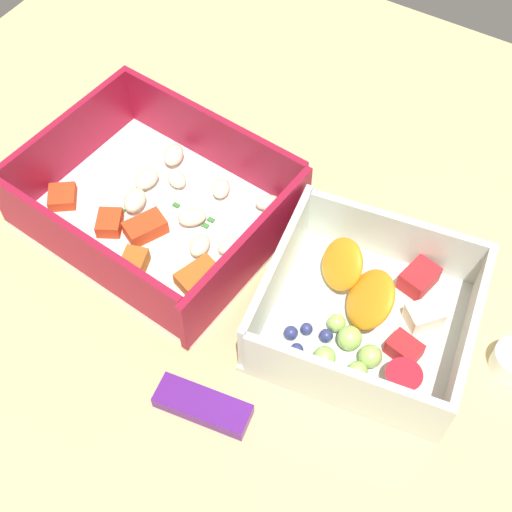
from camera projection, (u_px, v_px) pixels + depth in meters
table_surface at (236, 280)px, 59.08cm from camera, size 80.00×80.00×2.00cm
pasta_container at (157, 207)px, 59.82cm from camera, size 21.86×18.10×6.31cm
fruit_bowl at (368, 314)px, 53.77cm from camera, size 17.59×16.83×5.51cm
candy_bar at (203, 406)px, 50.88cm from camera, size 7.29×3.49×1.20cm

